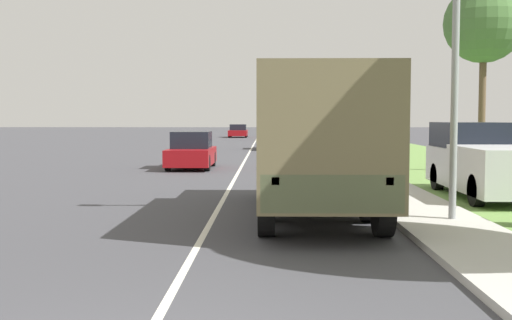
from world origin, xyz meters
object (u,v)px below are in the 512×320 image
military_truck (316,138)px  lamp_post (446,0)px  car_third_ahead (279,133)px  car_nearest_ahead (191,152)px  pickup_truck (486,162)px  car_second_ahead (278,138)px  car_fourth_ahead (238,131)px

military_truck → lamp_post: size_ratio=1.08×
car_third_ahead → car_nearest_ahead: bearing=-97.2°
lamp_post → pickup_truck: bearing=62.1°
car_second_ahead → car_third_ahead: size_ratio=1.07×
car_nearest_ahead → car_fourth_ahead: car_nearest_ahead is taller
lamp_post → car_second_ahead: bearing=95.4°
pickup_truck → car_fourth_ahead: bearing=100.1°
car_nearest_ahead → car_fourth_ahead: 40.76m
car_second_ahead → car_fourth_ahead: bearing=98.7°
pickup_truck → lamp_post: 6.04m
military_truck → car_fourth_ahead: military_truck is taller
car_second_ahead → pickup_truck: 25.67m
car_second_ahead → pickup_truck: (5.12, -25.16, 0.21)m
car_second_ahead → lamp_post: bearing=-84.6°
car_second_ahead → car_fourth_ahead: 25.10m
car_nearest_ahead → car_third_ahead: (4.07, 32.09, -0.01)m
car_second_ahead → lamp_post: lamp_post is taller
car_third_ahead → car_fourth_ahead: bearing=115.4°
car_nearest_ahead → military_truck: bearing=-71.9°
car_fourth_ahead → pickup_truck: bearing=-79.9°
car_nearest_ahead → pickup_truck: pickup_truck is taller
car_nearest_ahead → pickup_truck: size_ratio=0.74×
car_fourth_ahead → car_second_ahead: bearing=-81.3°
lamp_post → car_third_ahead: bearing=93.1°
car_second_ahead → car_third_ahead: 16.14m
car_second_ahead → lamp_post: 29.92m
pickup_truck → lamp_post: lamp_post is taller
military_truck → car_fourth_ahead: size_ratio=1.83×
car_fourth_ahead → pickup_truck: 50.76m
pickup_truck → car_third_ahead: bearing=96.6°
car_fourth_ahead → lamp_post: (6.58, -54.39, 3.71)m
military_truck → pickup_truck: bearing=36.1°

